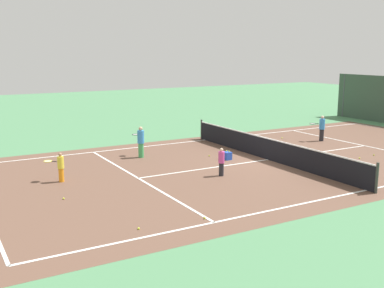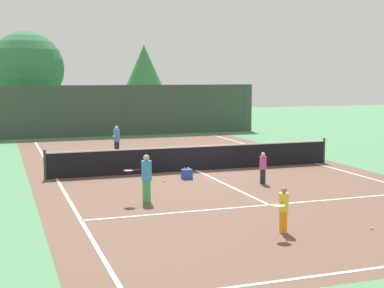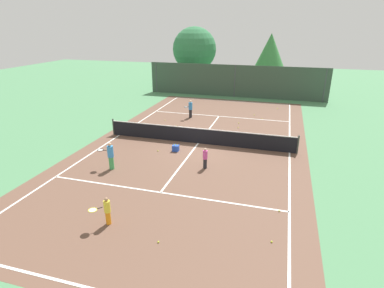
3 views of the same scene
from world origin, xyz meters
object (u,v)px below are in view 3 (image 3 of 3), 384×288
Objects in this scene: tennis_ball_5 at (262,119)px; tennis_ball_8 at (239,123)px; tennis_ball_4 at (277,108)px; tennis_ball_10 at (176,126)px; tennis_ball_6 at (254,115)px; tennis_ball_7 at (238,128)px; player_3 at (106,211)px; tennis_ball_9 at (272,242)px; ball_crate at (176,148)px; tennis_ball_2 at (158,242)px; tennis_ball_0 at (165,120)px; player_2 at (110,155)px; player_1 at (205,158)px; player_0 at (190,109)px; tennis_ball_1 at (158,151)px; tennis_ball_3 at (279,211)px.

tennis_ball_8 is (-1.57, -1.70, 0.00)m from tennis_ball_5.
tennis_ball_10 is (-6.92, -7.28, 0.00)m from tennis_ball_4.
tennis_ball_7 is at bearing -101.82° from tennis_ball_6.
tennis_ball_9 is at bearing 6.03° from player_3.
tennis_ball_2 is (2.14, -8.01, -0.15)m from ball_crate.
tennis_ball_0 and tennis_ball_8 have the same top height.
player_2 is 6.62m from tennis_ball_2.
ball_crate is at bearing 53.53° from player_2.
tennis_ball_5 and tennis_ball_7 have the same top height.
tennis_ball_0 is 5.71m from tennis_ball_7.
tennis_ball_0 and tennis_ball_5 have the same top height.
tennis_ball_5 is (2.12, 9.98, -0.54)m from player_1.
player_0 is 5.31m from tennis_ball_6.
player_2 is 21.94× the size of tennis_ball_6.
tennis_ball_8 is (2.85, 14.03, -0.56)m from player_3.
tennis_ball_9 is (2.20, -15.98, 0.00)m from tennis_ball_6.
player_1 reaches higher than tennis_ball_10.
ball_crate is 6.45× the size of tennis_ball_7.
tennis_ball_1 is 1.00× the size of tennis_ball_2.
player_1 is 0.78× the size of player_2.
ball_crate is at bearing -117.94° from tennis_ball_5.
player_2 is at bearing -96.40° from tennis_ball_10.
tennis_ball_4 and tennis_ball_10 have the same top height.
player_3 is 7.55m from ball_crate.
tennis_ball_3 is 1.00× the size of tennis_ball_5.
tennis_ball_10 is (-1.52, 4.51, -0.15)m from ball_crate.
tennis_ball_1 is at bearing 112.20° from tennis_ball_2.
tennis_ball_4 is 1.00× the size of tennis_ball_9.
tennis_ball_3 is 1.00× the size of tennis_ball_9.
tennis_ball_2 and tennis_ball_3 have the same top height.
tennis_ball_3 is at bearing -38.91° from ball_crate.
tennis_ball_3 is at bearing -80.27° from tennis_ball_6.
tennis_ball_7 is at bearing 86.81° from tennis_ball_2.
player_3 reaches higher than tennis_ball_3.
tennis_ball_4 is 18.70m from tennis_ball_9.
tennis_ball_2 is at bearing -73.71° from tennis_ball_10.
player_2 is 21.94× the size of tennis_ball_4.
player_0 is 15.40m from tennis_ball_2.
tennis_ball_10 is (-1.44, 12.05, -0.56)m from player_3.
player_2 is at bearing -117.42° from tennis_ball_4.
tennis_ball_6 is (4.84, 2.05, -0.69)m from player_0.
tennis_ball_7 is (5.70, -0.26, 0.00)m from tennis_ball_0.
tennis_ball_7 is (-3.17, 10.26, 0.00)m from tennis_ball_3.
tennis_ball_4 and tennis_ball_8 have the same top height.
tennis_ball_0 and tennis_ball_4 have the same top height.
ball_crate is at bearing -111.97° from tennis_ball_6.
player_2 reaches higher than tennis_ball_8.
tennis_ball_7 and tennis_ball_10 have the same top height.
tennis_ball_4 is 3.24m from tennis_ball_6.
tennis_ball_7 is at bearing 103.61° from tennis_ball_9.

